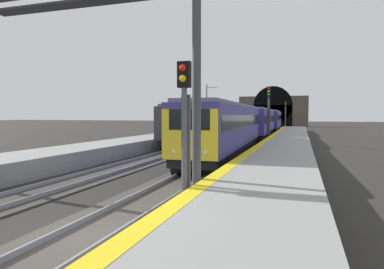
{
  "coord_description": "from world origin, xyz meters",
  "views": [
    {
      "loc": [
        -7.11,
        -5.02,
        3.07
      ],
      "look_at": [
        9.81,
        0.44,
        2.04
      ],
      "focal_mm": 31.79,
      "sensor_mm": 36.0,
      "label": 1
    }
  ],
  "objects_px": {
    "train_main_approaching": "(259,122)",
    "train_adjacent_platform": "(237,120)",
    "railway_signal_near": "(184,127)",
    "overhead_signal_gantry": "(82,37)",
    "railway_signal_far": "(286,112)",
    "catenary_mast_near": "(207,108)",
    "railway_signal_mid": "(269,110)"
  },
  "relations": [
    {
      "from": "train_main_approaching",
      "to": "train_adjacent_platform",
      "type": "bearing_deg",
      "value": -158.26
    },
    {
      "from": "railway_signal_near",
      "to": "overhead_signal_gantry",
      "type": "xyz_separation_m",
      "value": [
        0.96,
        4.14,
        3.08
      ]
    },
    {
      "from": "train_adjacent_platform",
      "to": "railway_signal_near",
      "type": "xyz_separation_m",
      "value": [
        -43.96,
        -6.51,
        0.47
      ]
    },
    {
      "from": "railway_signal_near",
      "to": "railway_signal_far",
      "type": "relative_size",
      "value": 0.77
    },
    {
      "from": "railway_signal_near",
      "to": "overhead_signal_gantry",
      "type": "relative_size",
      "value": 0.53
    },
    {
      "from": "train_adjacent_platform",
      "to": "train_main_approaching",
      "type": "bearing_deg",
      "value": -155.79
    },
    {
      "from": "train_adjacent_platform",
      "to": "catenary_mast_near",
      "type": "xyz_separation_m",
      "value": [
        4.03,
        6.04,
        2.06
      ]
    },
    {
      "from": "railway_signal_mid",
      "to": "overhead_signal_gantry",
      "type": "xyz_separation_m",
      "value": [
        -25.46,
        4.14,
        2.23
      ]
    },
    {
      "from": "railway_signal_mid",
      "to": "catenary_mast_near",
      "type": "distance_m",
      "value": 24.96
    },
    {
      "from": "overhead_signal_gantry",
      "to": "railway_signal_far",
      "type": "bearing_deg",
      "value": -3.71
    },
    {
      "from": "railway_signal_near",
      "to": "catenary_mast_near",
      "type": "relative_size",
      "value": 0.55
    },
    {
      "from": "train_main_approaching",
      "to": "overhead_signal_gantry",
      "type": "height_order",
      "value": "overhead_signal_gantry"
    },
    {
      "from": "railway_signal_far",
      "to": "catenary_mast_near",
      "type": "distance_m",
      "value": 21.0
    },
    {
      "from": "railway_signal_mid",
      "to": "catenary_mast_near",
      "type": "height_order",
      "value": "catenary_mast_near"
    },
    {
      "from": "railway_signal_far",
      "to": "overhead_signal_gantry",
      "type": "bearing_deg",
      "value": -3.71
    },
    {
      "from": "railway_signal_near",
      "to": "railway_signal_far",
      "type": "distance_m",
      "value": 64.82
    },
    {
      "from": "railway_signal_mid",
      "to": "train_main_approaching",
      "type": "bearing_deg",
      "value": -164.67
    },
    {
      "from": "overhead_signal_gantry",
      "to": "catenary_mast_near",
      "type": "relative_size",
      "value": 1.03
    },
    {
      "from": "train_adjacent_platform",
      "to": "overhead_signal_gantry",
      "type": "xyz_separation_m",
      "value": [
        -43.0,
        -2.37,
        3.55
      ]
    },
    {
      "from": "railway_signal_mid",
      "to": "catenary_mast_near",
      "type": "relative_size",
      "value": 0.71
    },
    {
      "from": "catenary_mast_near",
      "to": "railway_signal_mid",
      "type": "bearing_deg",
      "value": -149.8
    },
    {
      "from": "catenary_mast_near",
      "to": "railway_signal_far",
      "type": "bearing_deg",
      "value": -36.72
    },
    {
      "from": "train_adjacent_platform",
      "to": "catenary_mast_near",
      "type": "distance_m",
      "value": 7.55
    },
    {
      "from": "train_adjacent_platform",
      "to": "railway_signal_far",
      "type": "distance_m",
      "value": 21.88
    },
    {
      "from": "train_main_approaching",
      "to": "catenary_mast_near",
      "type": "xyz_separation_m",
      "value": [
        15.1,
        10.78,
        2.12
      ]
    },
    {
      "from": "train_main_approaching",
      "to": "railway_signal_far",
      "type": "height_order",
      "value": "railway_signal_far"
    },
    {
      "from": "train_main_approaching",
      "to": "train_adjacent_platform",
      "type": "distance_m",
      "value": 12.04
    },
    {
      "from": "train_adjacent_platform",
      "to": "railway_signal_far",
      "type": "bearing_deg",
      "value": -16.3
    },
    {
      "from": "train_main_approaching",
      "to": "overhead_signal_gantry",
      "type": "xyz_separation_m",
      "value": [
        -31.93,
        2.37,
        3.61
      ]
    },
    {
      "from": "railway_signal_near",
      "to": "overhead_signal_gantry",
      "type": "bearing_deg",
      "value": -103.1
    },
    {
      "from": "train_main_approaching",
      "to": "railway_signal_far",
      "type": "bearing_deg",
      "value": 175.39
    },
    {
      "from": "train_adjacent_platform",
      "to": "railway_signal_mid",
      "type": "xyz_separation_m",
      "value": [
        -17.54,
        -6.51,
        1.31
      ]
    }
  ]
}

